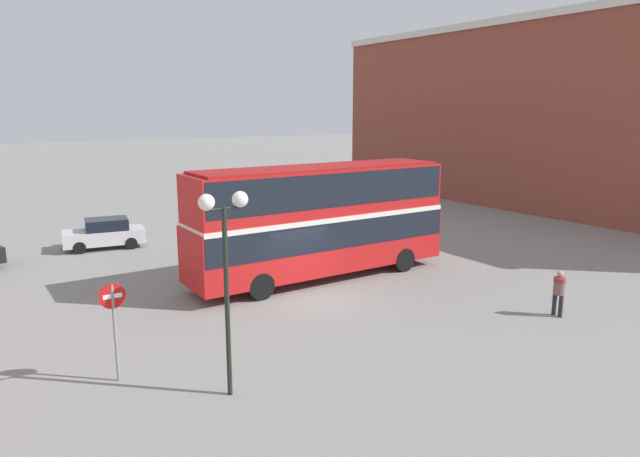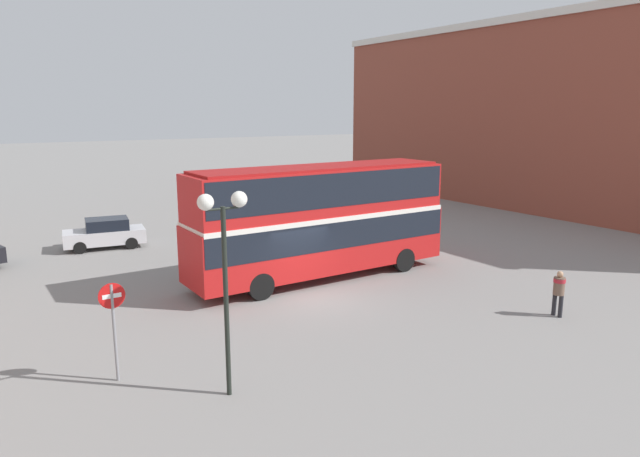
{
  "view_description": "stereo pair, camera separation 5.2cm",
  "coord_description": "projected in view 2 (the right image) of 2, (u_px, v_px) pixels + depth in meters",
  "views": [
    {
      "loc": [
        -10.92,
        -17.29,
        6.92
      ],
      "look_at": [
        1.75,
        1.98,
        2.12
      ],
      "focal_mm": 32.0,
      "sensor_mm": 36.0,
      "label": 1
    },
    {
      "loc": [
        -10.88,
        -17.32,
        6.92
      ],
      "look_at": [
        1.75,
        1.98,
        2.12
      ],
      "focal_mm": 32.0,
      "sensor_mm": 36.0,
      "label": 2
    }
  ],
  "objects": [
    {
      "name": "building_row_right",
      "position": [
        581.0,
        115.0,
        40.62
      ],
      "size": [
        11.64,
        39.49,
        13.12
      ],
      "color": "brown",
      "rests_on": "ground_plane"
    },
    {
      "name": "street_lamp_twin_globe",
      "position": [
        224.0,
        239.0,
        13.35
      ],
      "size": [
        1.23,
        0.39,
        5.06
      ],
      "color": "black",
      "rests_on": "ground_plane"
    },
    {
      "name": "pedestrian_foreground",
      "position": [
        559.0,
        289.0,
        19.32
      ],
      "size": [
        0.41,
        0.41,
        1.6
      ],
      "rotation": [
        0.0,
        0.0,
        3.18
      ],
      "color": "#232328",
      "rests_on": "ground_plane"
    },
    {
      "name": "double_decker_bus",
      "position": [
        320.0,
        215.0,
        23.45
      ],
      "size": [
        11.29,
        2.65,
        4.71
      ],
      "rotation": [
        0.0,
        0.0,
        -0.0
      ],
      "color": "red",
      "rests_on": "ground_plane"
    },
    {
      "name": "ground_plane",
      "position": [
        310.0,
        298.0,
        21.43
      ],
      "size": [
        240.0,
        240.0,
        0.0
      ],
      "primitive_type": "plane",
      "color": "gray"
    },
    {
      "name": "parked_car_side_street",
      "position": [
        105.0,
        233.0,
        29.04
      ],
      "size": [
        4.13,
        2.31,
        1.52
      ],
      "rotation": [
        0.0,
        0.0,
        2.98
      ],
      "color": "silver",
      "rests_on": "ground_plane"
    },
    {
      "name": "no_entry_sign",
      "position": [
        113.0,
        315.0,
        14.52
      ],
      "size": [
        0.67,
        0.08,
        2.65
      ],
      "color": "gray",
      "rests_on": "ground_plane"
    },
    {
      "name": "parked_car_kerb_far",
      "position": [
        376.0,
        200.0,
        39.67
      ],
      "size": [
        4.66,
        1.84,
        1.54
      ],
      "rotation": [
        0.0,
        0.0,
        3.15
      ],
      "color": "navy",
      "rests_on": "ground_plane"
    }
  ]
}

